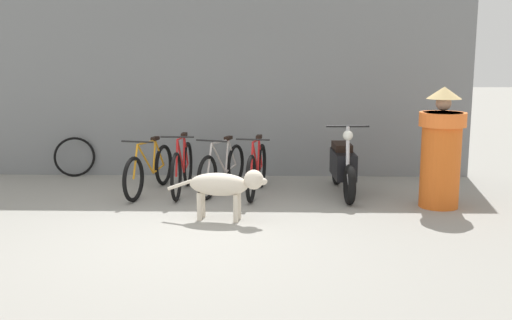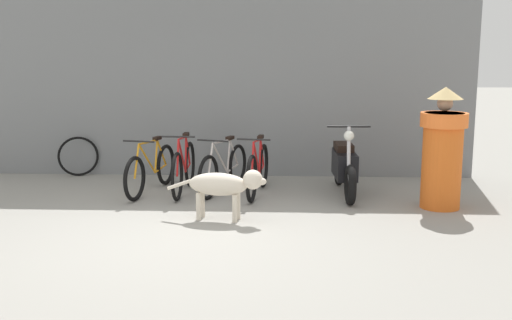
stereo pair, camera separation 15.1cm
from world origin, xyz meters
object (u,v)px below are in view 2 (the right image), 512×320
at_px(bicycle_0, 151,170).
at_px(spare_tire_left, 78,156).
at_px(motorcycle, 344,167).
at_px(person_in_robes, 443,149).
at_px(bicycle_3, 258,170).
at_px(bicycle_1, 184,168).
at_px(stray_dog, 224,185).
at_px(bicycle_2, 224,169).

distance_m(bicycle_0, spare_tire_left, 1.82).
xyz_separation_m(bicycle_0, spare_tire_left, (-1.45, 1.10, -0.00)).
xyz_separation_m(motorcycle, person_in_robes, (1.17, -0.70, 0.38)).
height_order(person_in_robes, spare_tire_left, person_in_robes).
distance_m(bicycle_0, person_in_robes, 4.03).
distance_m(bicycle_3, person_in_robes, 2.52).
height_order(bicycle_3, spare_tire_left, bicycle_3).
distance_m(bicycle_0, motorcycle, 2.77).
height_order(bicycle_1, motorcycle, motorcycle).
height_order(stray_dog, spare_tire_left, spare_tire_left).
relative_size(motorcycle, spare_tire_left, 2.74).
distance_m(bicycle_1, stray_dog, 1.58).
xyz_separation_m(bicycle_0, person_in_robes, (3.94, -0.70, 0.45)).
xyz_separation_m(bicycle_3, motorcycle, (1.23, 0.05, 0.05)).
relative_size(bicycle_0, stray_dog, 1.36).
bearing_deg(bicycle_2, motorcycle, 105.10).
relative_size(bicycle_2, person_in_robes, 1.02).
relative_size(bicycle_0, bicycle_3, 1.03).
bearing_deg(bicycle_0, spare_tire_left, -115.63).
xyz_separation_m(bicycle_3, stray_dog, (-0.34, -1.35, 0.09)).
xyz_separation_m(stray_dog, spare_tire_left, (-2.64, 2.51, -0.11)).
bearing_deg(person_in_robes, motorcycle, -5.63).
relative_size(bicycle_2, bicycle_3, 0.98).
height_order(bicycle_0, bicycle_3, bicycle_3).
distance_m(bicycle_2, stray_dog, 1.52).
bearing_deg(person_in_robes, spare_tire_left, 6.63).
xyz_separation_m(bicycle_2, person_in_robes, (2.90, -0.80, 0.45)).
bearing_deg(bicycle_2, person_in_robes, 92.99).
distance_m(bicycle_3, motorcycle, 1.23).
distance_m(stray_dog, person_in_robes, 2.85).
distance_m(bicycle_1, bicycle_3, 1.07).
distance_m(bicycle_0, bicycle_2, 1.04).
relative_size(bicycle_1, stray_dog, 1.33).
bearing_deg(stray_dog, motorcycle, 51.72).
relative_size(bicycle_1, motorcycle, 0.92).
xyz_separation_m(bicycle_1, bicycle_3, (1.07, -0.05, -0.01)).
distance_m(bicycle_2, motorcycle, 1.73).
bearing_deg(person_in_robes, bicycle_2, 9.78).
xyz_separation_m(bicycle_1, spare_tire_left, (-1.92, 1.11, -0.03)).
bearing_deg(bicycle_2, spare_tire_left, -93.70).
xyz_separation_m(bicycle_0, bicycle_1, (0.47, -0.00, 0.03)).
bearing_deg(bicycle_2, bicycle_3, 91.47).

